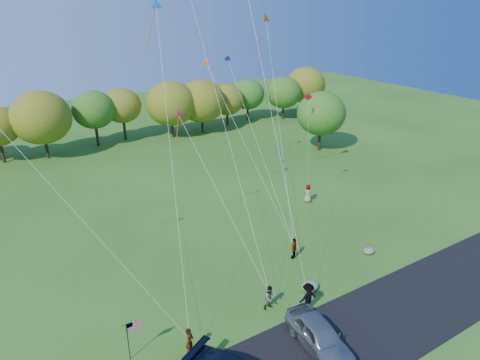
# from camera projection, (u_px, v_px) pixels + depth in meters

# --- Properties ---
(ground) EXTENTS (140.00, 140.00, 0.00)m
(ground) POSITION_uv_depth(u_px,v_px,m) (261.00, 319.00, 25.52)
(ground) COLOR #2B5C1A
(ground) RESTS_ON ground
(treeline) EXTENTS (75.84, 28.00, 8.25)m
(treeline) POSITION_uv_depth(u_px,v_px,m) (76.00, 119.00, 50.96)
(treeline) COLOR #3C2215
(treeline) RESTS_ON ground
(minivan_silver) EXTENTS (2.45, 4.94, 1.62)m
(minivan_silver) POSITION_uv_depth(u_px,v_px,m) (319.00, 335.00, 23.05)
(minivan_silver) COLOR gray
(minivan_silver) RESTS_ON asphalt_lane
(flyer_a) EXTENTS (0.70, 0.72, 1.66)m
(flyer_a) POSITION_uv_depth(u_px,v_px,m) (190.00, 341.00, 22.70)
(flyer_a) COLOR #4C4C59
(flyer_a) RESTS_ON ground
(flyer_b) EXTENTS (0.81, 0.65, 1.62)m
(flyer_b) POSITION_uv_depth(u_px,v_px,m) (270.00, 297.00, 26.10)
(flyer_b) COLOR #4C4C59
(flyer_b) RESTS_ON ground
(flyer_c) EXTENTS (1.25, 0.76, 1.88)m
(flyer_c) POSITION_uv_depth(u_px,v_px,m) (308.00, 297.00, 25.94)
(flyer_c) COLOR #4C4C59
(flyer_c) RESTS_ON ground
(flyer_d) EXTENTS (1.01, 0.88, 1.63)m
(flyer_d) POSITION_uv_depth(u_px,v_px,m) (294.00, 248.00, 31.30)
(flyer_d) COLOR #4C4C59
(flyer_d) RESTS_ON ground
(flyer_e) EXTENTS (1.01, 1.00, 1.76)m
(flyer_e) POSITION_uv_depth(u_px,v_px,m) (308.00, 193.00, 40.05)
(flyer_e) COLOR #4C4C59
(flyer_e) RESTS_ON ground
(flag_assembly) EXTENTS (0.87, 0.56, 2.34)m
(flag_assembly) POSITION_uv_depth(u_px,v_px,m) (132.00, 331.00, 22.11)
(flag_assembly) COLOR black
(flag_assembly) RESTS_ON ground
(boulder_near) EXTENTS (1.21, 0.95, 0.61)m
(boulder_near) POSITION_uv_depth(u_px,v_px,m) (310.00, 286.00, 27.95)
(boulder_near) COLOR gray
(boulder_near) RESTS_ON ground
(boulder_far) EXTENTS (0.88, 0.73, 0.46)m
(boulder_far) POSITION_uv_depth(u_px,v_px,m) (369.00, 251.00, 32.06)
(boulder_far) COLOR gray
(boulder_far) RESTS_ON ground
(kites_aloft) EXTENTS (24.32, 11.01, 13.73)m
(kites_aloft) POSITION_uv_depth(u_px,v_px,m) (211.00, 1.00, 30.79)
(kites_aloft) COLOR #FA591B
(kites_aloft) RESTS_ON ground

